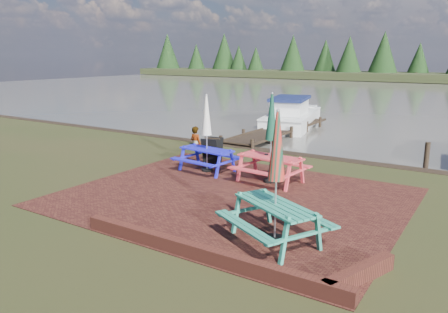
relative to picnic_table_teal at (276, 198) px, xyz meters
name	(u,v)px	position (x,y,z in m)	size (l,w,h in m)	color
ground	(212,207)	(-2.31, 1.06, -0.98)	(120.00, 120.00, 0.00)	black
paving	(232,197)	(-2.31, 2.06, -0.97)	(9.00, 7.50, 0.02)	#331310
brick_wall	(235,258)	(-0.16, -1.36, -0.83)	(6.21, 1.79, 0.30)	#4C1E16
water	(430,97)	(-2.31, 38.06, -0.98)	(120.00, 60.00, 0.02)	#4D4A42
picnic_table_teal	(276,198)	(0.00, 0.00, 0.00)	(2.61, 2.51, 2.79)	#278068
picnic_table_red	(271,152)	(-2.08, 3.90, -0.01)	(2.14, 1.95, 2.76)	#CE343C
picnic_table_blue	(207,145)	(-4.49, 3.95, -0.07)	(2.03, 1.84, 2.58)	#1B19BD
chalkboard	(212,151)	(-4.88, 4.85, -0.48)	(0.63, 0.66, 0.97)	black
jetty	(279,130)	(-5.81, 12.33, -0.86)	(1.76, 9.08, 1.00)	black
boat_jetty	(292,117)	(-6.41, 15.20, -0.59)	(3.75, 7.11, 1.96)	silver
person	(196,127)	(-7.37, 7.23, -0.14)	(0.61, 0.40, 1.68)	gray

